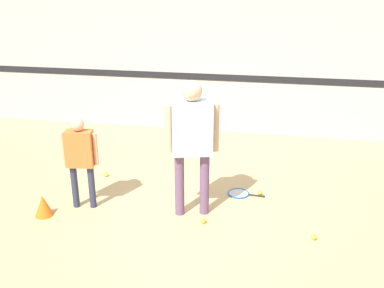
# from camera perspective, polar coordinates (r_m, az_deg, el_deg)

# --- Properties ---
(ground_plane) EXTENTS (16.00, 16.00, 0.00)m
(ground_plane) POSITION_cam_1_polar(r_m,az_deg,el_deg) (5.13, -2.11, -10.04)
(ground_plane) COLOR tan
(wall_back) EXTENTS (16.00, 0.07, 3.20)m
(wall_back) POSITION_cam_1_polar(r_m,az_deg,el_deg) (7.77, 3.55, 13.03)
(wall_back) COLOR beige
(wall_back) RESTS_ON ground_plane
(person_instructor) EXTENTS (0.60, 0.36, 1.63)m
(person_instructor) POSITION_cam_1_polar(r_m,az_deg,el_deg) (4.84, 0.00, 1.23)
(person_instructor) COLOR #6B4C70
(person_instructor) RESTS_ON ground_plane
(person_student_left) EXTENTS (0.44, 0.23, 1.16)m
(person_student_left) POSITION_cam_1_polar(r_m,az_deg,el_deg) (5.27, -14.71, -1.20)
(person_student_left) COLOR #2D334C
(person_student_left) RESTS_ON ground_plane
(racket_spare_on_floor) EXTENTS (0.51, 0.31, 0.03)m
(racket_spare_on_floor) POSITION_cam_1_polar(r_m,az_deg,el_deg) (5.73, 6.38, -6.58)
(racket_spare_on_floor) COLOR blue
(racket_spare_on_floor) RESTS_ON ground_plane
(tennis_ball_near_instructor) EXTENTS (0.07, 0.07, 0.07)m
(tennis_ball_near_instructor) POSITION_cam_1_polar(r_m,az_deg,el_deg) (5.04, 1.49, -10.19)
(tennis_ball_near_instructor) COLOR #CCE038
(tennis_ball_near_instructor) RESTS_ON ground_plane
(tennis_ball_by_spare_racket) EXTENTS (0.07, 0.07, 0.07)m
(tennis_ball_by_spare_racket) POSITION_cam_1_polar(r_m,az_deg,el_deg) (5.74, 9.06, -6.41)
(tennis_ball_by_spare_racket) COLOR #CCE038
(tennis_ball_by_spare_racket) RESTS_ON ground_plane
(tennis_ball_stray_left) EXTENTS (0.07, 0.07, 0.07)m
(tennis_ball_stray_left) POSITION_cam_1_polar(r_m,az_deg,el_deg) (4.94, 15.93, -11.82)
(tennis_ball_stray_left) COLOR #CCE038
(tennis_ball_stray_left) RESTS_ON ground_plane
(tennis_ball_stray_right) EXTENTS (0.07, 0.07, 0.07)m
(tennis_ball_stray_right) POSITION_cam_1_polar(r_m,az_deg,el_deg) (6.31, -11.38, -3.99)
(tennis_ball_stray_right) COLOR #CCE038
(tennis_ball_stray_right) RESTS_ON ground_plane
(training_cone) EXTENTS (0.21, 0.21, 0.26)m
(training_cone) POSITION_cam_1_polar(r_m,az_deg,el_deg) (5.45, -19.21, -7.75)
(training_cone) COLOR orange
(training_cone) RESTS_ON ground_plane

